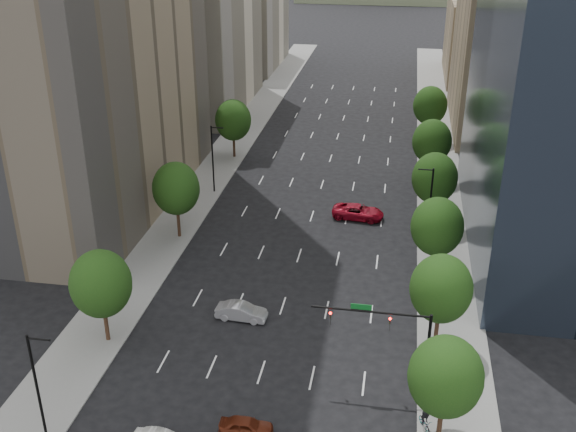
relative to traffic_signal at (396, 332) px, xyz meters
The scene contains 23 objects.
sidewalk_left 40.05m from the traffic_signal, 130.94° to the left, with size 6.00×200.00×0.15m, color slate.
sidewalk_right 30.84m from the traffic_signal, 80.59° to the left, with size 6.00×200.00×0.15m, color slate.
midrise_cream_left 82.12m from the traffic_signal, 115.95° to the left, with size 14.00×30.00×35.00m, color beige.
filler_left 111.86m from the traffic_signal, 108.53° to the left, with size 14.00×26.00×18.00m, color beige.
parking_tan_right 72.16m from the traffic_signal, 78.32° to the left, with size 14.00×30.00×30.00m, color #8C7759.
filler_right 104.05m from the traffic_signal, 82.00° to the left, with size 14.00×26.00×16.00m, color #8C7759.
tree_right_0 6.09m from the traffic_signal, 55.21° to the right, with size 5.20×5.20×8.39m.
tree_right_1 6.96m from the traffic_signal, 59.96° to the left, with size 5.20×5.20×8.75m.
tree_right_2 18.34m from the traffic_signal, 79.09° to the left, with size 5.20×5.20×8.61m.
tree_right_3 30.21m from the traffic_signal, 83.40° to the left, with size 5.20×5.20×8.89m.
tree_right_4 44.14m from the traffic_signal, 85.49° to the left, with size 5.20×5.20×8.46m.
tree_right_5 60.11m from the traffic_signal, 86.69° to the left, with size 5.20×5.20×8.75m.
tree_left_0 24.62m from the traffic_signal, behind, with size 5.20×5.20×8.75m.
tree_left_1 32.96m from the traffic_signal, 138.11° to the left, with size 5.20×5.20×8.97m.
tree_left_2 53.91m from the traffic_signal, 117.07° to the left, with size 5.20×5.20×8.68m.
streetlight_rn 25.17m from the traffic_signal, 83.37° to the left, with size 1.70×0.20×9.00m.
streetlight_ls 25.97m from the traffic_signal, 157.36° to the right, with size 1.70×0.20×9.00m.
streetlight_ln 42.42m from the traffic_signal, 124.40° to the left, with size 1.70×0.20×9.00m.
traffic_signal is the anchor object (origin of this frame).
car_maroon 13.14m from the traffic_signal, 145.54° to the right, with size 1.57×3.90×1.33m, color #551D0E.
car_silver 16.25m from the traffic_signal, 152.45° to the left, with size 1.64×4.69×1.54m, color #A6A7AC.
car_red_far 31.04m from the traffic_signal, 99.41° to the left, with size 2.81×6.09×1.69m, color maroon.
cyclist 6.61m from the traffic_signal, 60.85° to the right, with size 1.26×1.87×2.34m.
Camera 1 is at (9.69, -13.65, 35.36)m, focal length 42.61 mm.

